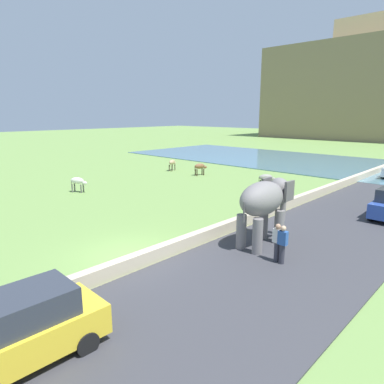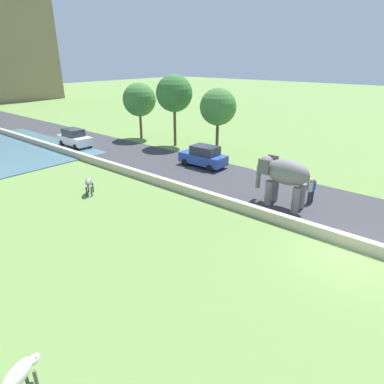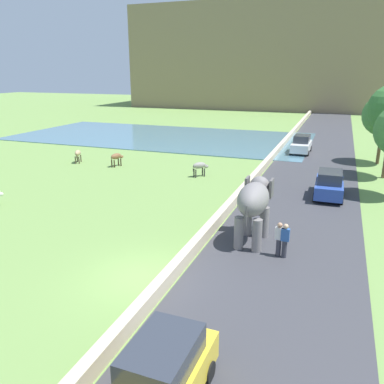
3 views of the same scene
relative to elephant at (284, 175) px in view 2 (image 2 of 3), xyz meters
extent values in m
plane|color=#6B8E47|center=(-3.43, -4.95, -2.04)|extent=(220.00, 220.00, 0.00)
cube|color=#38383D|center=(1.57, 15.05, -2.01)|extent=(7.00, 120.00, 0.06)
cube|color=beige|center=(-2.23, 13.05, -1.74)|extent=(0.40, 110.00, 0.59)
ellipsoid|color=slate|center=(0.00, -0.22, 0.20)|extent=(1.41, 2.71, 1.50)
cylinder|color=slate|center=(-0.42, 0.66, -1.24)|extent=(0.44, 0.44, 1.60)
cylinder|color=slate|center=(0.42, 0.65, -1.24)|extent=(0.44, 0.44, 1.60)
cylinder|color=slate|center=(-0.43, -1.10, -1.24)|extent=(0.44, 0.44, 1.60)
cylinder|color=slate|center=(0.41, -1.10, -1.24)|extent=(0.44, 0.44, 1.60)
ellipsoid|color=slate|center=(0.01, 1.19, 0.39)|extent=(1.00, 0.91, 1.10)
cube|color=#575454|center=(-0.59, 1.06, 0.43)|extent=(0.12, 0.70, 0.90)
cube|color=#575454|center=(0.61, 1.05, 0.43)|extent=(0.12, 0.70, 0.90)
cylinder|color=slate|center=(0.01, 1.67, -0.50)|extent=(0.28, 0.28, 1.50)
cone|color=silver|center=(-0.21, 1.60, -0.05)|extent=(0.12, 0.56, 0.17)
cone|color=silver|center=(0.23, 1.60, -0.05)|extent=(0.12, 0.56, 0.17)
cylinder|color=#575454|center=(-0.01, -1.55, -0.15)|extent=(0.08, 0.08, 0.90)
cylinder|color=#33333D|center=(1.41, -1.22, -1.61)|extent=(0.22, 0.22, 0.85)
cube|color=silver|center=(1.41, -1.22, -0.91)|extent=(0.36, 0.22, 0.56)
sphere|color=tan|center=(1.41, -1.22, -0.52)|extent=(0.22, 0.22, 0.22)
cylinder|color=#33333D|center=(1.68, -1.28, -1.61)|extent=(0.22, 0.22, 0.85)
cube|color=#2D569E|center=(1.68, -1.28, -0.91)|extent=(0.36, 0.22, 0.56)
sphere|color=tan|center=(1.68, -1.28, -0.52)|extent=(0.22, 0.22, 0.22)
cube|color=#2D4CA8|center=(3.15, 8.60, -1.34)|extent=(1.77, 4.03, 0.80)
cube|color=#2D333D|center=(3.15, 8.40, -0.59)|extent=(1.48, 2.22, 0.70)
cylinder|color=black|center=(2.32, 9.89, -1.74)|extent=(0.19, 0.60, 0.60)
cylinder|color=black|center=(3.93, 9.92, -1.74)|extent=(0.19, 0.60, 0.60)
cylinder|color=black|center=(2.36, 7.29, -1.74)|extent=(0.19, 0.60, 0.60)
cylinder|color=black|center=(3.98, 7.32, -1.74)|extent=(0.19, 0.60, 0.60)
cube|color=white|center=(0.00, 22.74, -1.34)|extent=(1.76, 4.03, 0.80)
cube|color=#2D333D|center=(0.00, 22.94, -0.59)|extent=(1.48, 2.22, 0.70)
cylinder|color=black|center=(0.79, 21.42, -1.74)|extent=(0.19, 0.60, 0.60)
cylinder|color=black|center=(-0.83, 21.45, -1.74)|extent=(0.19, 0.60, 0.60)
cylinder|color=black|center=(0.83, 24.02, -1.74)|extent=(0.19, 0.60, 0.60)
cylinder|color=black|center=(-0.79, 24.05, -1.74)|extent=(0.19, 0.60, 0.60)
ellipsoid|color=silver|center=(-16.07, -0.45, -1.14)|extent=(1.18, 0.90, 0.50)
cylinder|color=#595753|center=(-15.80, -0.14, -1.71)|extent=(0.10, 0.10, 0.65)
cylinder|color=#595753|center=(-15.66, -0.41, -1.71)|extent=(0.10, 0.10, 0.65)
ellipsoid|color=silver|center=(-15.51, -0.16, -1.29)|extent=(0.47, 0.40, 0.26)
cone|color=beige|center=(-15.55, -0.08, -1.12)|extent=(0.04, 0.04, 0.12)
cone|color=beige|center=(-15.47, -0.24, -1.12)|extent=(0.04, 0.04, 0.12)
ellipsoid|color=gray|center=(-6.49, 10.63, -1.14)|extent=(1.05, 1.12, 0.50)
cylinder|color=#373533|center=(-6.35, 11.02, -1.71)|extent=(0.10, 0.10, 0.65)
cylinder|color=#373533|center=(-6.12, 10.81, -1.71)|extent=(0.10, 0.10, 0.65)
cylinder|color=#373533|center=(-6.86, 10.44, -1.71)|extent=(0.10, 0.10, 0.65)
cylinder|color=#373533|center=(-6.63, 10.23, -1.71)|extent=(0.10, 0.10, 0.65)
ellipsoid|color=gray|center=(-6.07, 11.10, -1.29)|extent=(0.44, 0.46, 0.26)
cone|color=beige|center=(-6.14, 11.16, -1.12)|extent=(0.04, 0.04, 0.12)
cone|color=beige|center=(-6.01, 11.04, -1.12)|extent=(0.04, 0.04, 0.12)
cylinder|color=#373533|center=(-6.84, 10.22, -1.34)|extent=(0.04, 0.04, 0.45)
cylinder|color=brown|center=(6.85, 20.38, -0.53)|extent=(0.28, 0.28, 3.01)
sphere|color=#427A38|center=(6.85, 20.38, 2.23)|extent=(3.57, 3.57, 3.57)
cylinder|color=brown|center=(7.03, 10.00, -0.42)|extent=(0.28, 0.28, 3.23)
sphere|color=#427A38|center=(7.03, 10.00, 2.35)|extent=(3.31, 3.31, 3.31)
cylinder|color=brown|center=(6.93, 15.26, -0.05)|extent=(0.28, 0.28, 3.97)
sphere|color=#387033|center=(6.93, 15.26, 3.20)|extent=(3.61, 3.61, 3.61)
camera|label=1|loc=(7.87, -12.88, 3.84)|focal=32.16mm
camera|label=2|loc=(-17.89, -7.91, 6.52)|focal=31.14mm
camera|label=3|loc=(3.41, -17.46, 5.89)|focal=36.94mm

